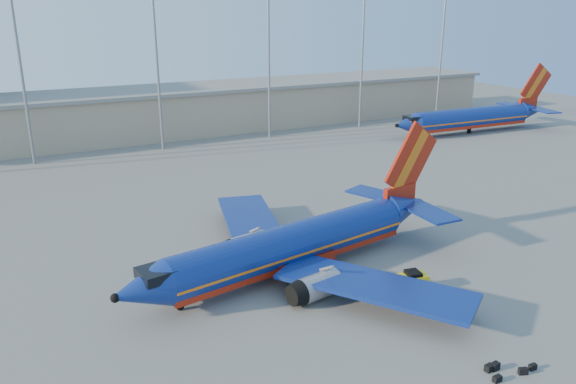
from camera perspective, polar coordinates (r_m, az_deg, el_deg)
name	(u,v)px	position (r m, az deg, el deg)	size (l,w,h in m)	color
ground	(335,237)	(58.55, 4.76, -4.63)	(220.00, 220.00, 0.00)	slate
terminal_building	(220,106)	(112.05, -6.96, 8.64)	(122.00, 16.00, 8.50)	#9E8A6C
light_mast_row	(215,40)	(97.69, -7.45, 15.05)	(101.60, 1.60, 28.65)	gray
aircraft_main	(299,244)	(50.47, 1.12, -5.27)	(35.11, 33.52, 11.95)	navy
aircraft_second	(474,117)	(113.17, 18.40, 7.20)	(36.93, 14.37, 12.50)	navy
baggage_tug	(413,280)	(48.74, 12.54, -8.76)	(2.65, 1.89, 1.74)	yellow
luggage_pile	(504,374)	(40.44, 21.11, -16.83)	(4.38, 2.68, 0.53)	black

